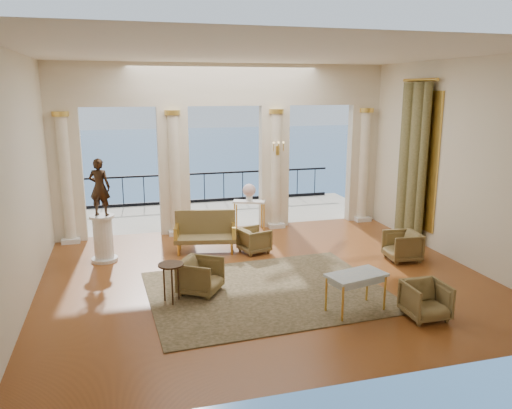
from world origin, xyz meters
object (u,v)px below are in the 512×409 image
object	(u,v)px
armchair_a	(201,275)
side_table	(171,269)
armchair_c	(402,245)
game_table	(356,278)
statue	(100,187)
pedestal	(103,239)
settee	(205,231)
console_table	(249,206)
armchair_b	(426,299)
armchair_d	(254,239)

from	to	relation	value
armchair_a	side_table	world-z (taller)	side_table
armchair_c	side_table	size ratio (longest dim) A/B	0.98
game_table	statue	world-z (taller)	statue
statue	pedestal	bearing A→B (deg)	-6.05
settee	console_table	world-z (taller)	settee
armchair_b	armchair_d	xyz separation A→B (m)	(-1.89, 4.20, -0.02)
armchair_d	statue	size ratio (longest dim) A/B	0.51
settee	side_table	distance (m)	3.07
settee	armchair_c	bearing A→B (deg)	-12.62
armchair_c	statue	world-z (taller)	statue
armchair_a	armchair_b	distance (m)	4.10
console_table	armchair_b	bearing A→B (deg)	-55.11
game_table	side_table	distance (m)	3.31
armchair_c	console_table	size ratio (longest dim) A/B	0.78
armchair_d	pedestal	bearing A→B (deg)	68.59
statue	side_table	xyz separation A→B (m)	(1.24, -2.72, -1.07)
statue	armchair_b	bearing A→B (deg)	160.53
armchair_a	armchair_c	world-z (taller)	armchair_a
armchair_b	game_table	xyz separation A→B (m)	(-1.04, 0.55, 0.28)
statue	console_table	distance (m)	4.29
armchair_a	settee	size ratio (longest dim) A/B	0.48
armchair_d	statue	xyz separation A→B (m)	(-3.47, 0.30, 1.39)
armchair_d	armchair_b	bearing A→B (deg)	-172.20
settee	console_table	distance (m)	2.10
armchair_b	armchair_d	bearing A→B (deg)	115.50
game_table	pedestal	size ratio (longest dim) A/B	1.04
armchair_a	armchair_c	bearing A→B (deg)	-49.09
pedestal	armchair_c	bearing A→B (deg)	-14.96
armchair_b	side_table	xyz separation A→B (m)	(-4.12, 1.77, 0.30)
statue	console_table	world-z (taller)	statue
console_table	armchair_a	bearing A→B (deg)	-95.73
armchair_d	game_table	bearing A→B (deg)	176.65
armchair_a	game_table	size ratio (longest dim) A/B	0.66
settee	console_table	size ratio (longest dim) A/B	1.66
armchair_b	pedestal	xyz separation A→B (m)	(-5.36, 4.50, 0.17)
settee	pedestal	bearing A→B (deg)	-165.44
armchair_d	console_table	bearing A→B (deg)	-27.43
armchair_a	pedestal	xyz separation A→B (m)	(-1.83, 2.41, 0.15)
armchair_c	armchair_d	xyz separation A→B (m)	(-3.11, 1.46, -0.04)
armchair_b	console_table	size ratio (longest dim) A/B	0.74
armchair_a	armchair_d	distance (m)	2.67
console_table	statue	bearing A→B (deg)	-136.41
armchair_c	settee	xyz separation A→B (m)	(-4.22, 1.89, 0.11)
armchair_a	side_table	size ratio (longest dim) A/B	0.99
armchair_b	settee	size ratio (longest dim) A/B	0.45
game_table	armchair_b	bearing A→B (deg)	-41.03
armchair_a	console_table	xyz separation A→B (m)	(2.01, 4.01, 0.32)
settee	side_table	xyz separation A→B (m)	(-1.12, -2.85, 0.17)
settee	statue	distance (m)	2.67
armchair_d	armchair_c	bearing A→B (deg)	-131.57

